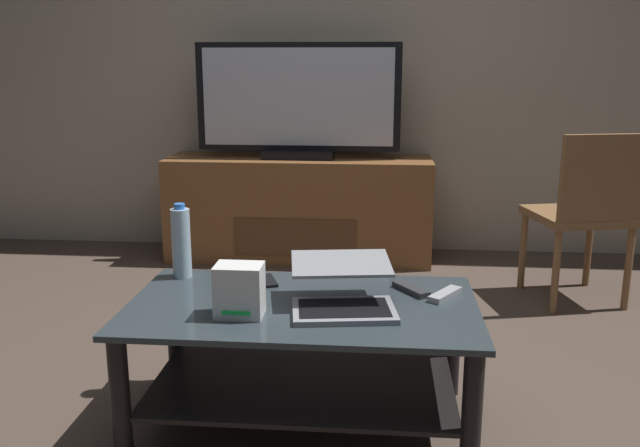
{
  "coord_description": "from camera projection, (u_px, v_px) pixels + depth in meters",
  "views": [
    {
      "loc": [
        0.22,
        -2.25,
        1.22
      ],
      "look_at": [
        -0.01,
        0.34,
        0.59
      ],
      "focal_mm": 38.0,
      "sensor_mm": 36.0,
      "label": 1
    }
  ],
  "objects": [
    {
      "name": "cell_phone",
      "position": [
        265.0,
        281.0,
        2.43
      ],
      "size": [
        0.11,
        0.16,
        0.01
      ],
      "primitive_type": "cube",
      "rotation": [
        0.0,
        0.0,
        0.35
      ],
      "color": "black",
      "rests_on": "coffee_table"
    },
    {
      "name": "coffee_table",
      "position": [
        303.0,
        343.0,
        2.25
      ],
      "size": [
        1.14,
        0.65,
        0.44
      ],
      "color": "#2D383D",
      "rests_on": "ground"
    },
    {
      "name": "water_bottle_near",
      "position": [
        181.0,
        242.0,
        2.46
      ],
      "size": [
        0.07,
        0.07,
        0.28
      ],
      "color": "silver",
      "rests_on": "coffee_table"
    },
    {
      "name": "soundbar_remote",
      "position": [
        411.0,
        289.0,
        2.33
      ],
      "size": [
        0.13,
        0.16,
        0.02
      ],
      "primitive_type": "cube",
      "rotation": [
        0.0,
        0.0,
        0.62
      ],
      "color": "#2D2D30",
      "rests_on": "coffee_table"
    },
    {
      "name": "ground_plane",
      "position": [
        314.0,
        402.0,
        2.48
      ],
      "size": [
        7.68,
        7.68,
        0.0
      ],
      "primitive_type": "plane",
      "color": "#4C3D33"
    },
    {
      "name": "router_box",
      "position": [
        239.0,
        290.0,
        2.1
      ],
      "size": [
        0.15,
        0.11,
        0.16
      ],
      "color": "white",
      "rests_on": "coffee_table"
    },
    {
      "name": "tv_remote",
      "position": [
        445.0,
        294.0,
        2.27
      ],
      "size": [
        0.13,
        0.16,
        0.02
      ],
      "primitive_type": "cube",
      "rotation": [
        0.0,
        0.0,
        -0.59
      ],
      "color": "#99999E",
      "rests_on": "coffee_table"
    },
    {
      "name": "media_cabinet",
      "position": [
        299.0,
        208.0,
        4.24
      ],
      "size": [
        1.63,
        0.48,
        0.64
      ],
      "color": "brown",
      "rests_on": "ground"
    },
    {
      "name": "laptop",
      "position": [
        343.0,
        291.0,
        2.17
      ],
      "size": [
        0.37,
        0.38,
        0.14
      ],
      "color": "gray",
      "rests_on": "coffee_table"
    },
    {
      "name": "television",
      "position": [
        298.0,
        103.0,
        4.06
      ],
      "size": [
        1.23,
        0.2,
        0.69
      ],
      "color": "black",
      "rests_on": "media_cabinet"
    },
    {
      "name": "dining_chair",
      "position": [
        586.0,
        208.0,
        3.37
      ],
      "size": [
        0.53,
        0.53,
        0.88
      ],
      "color": "brown",
      "rests_on": "ground"
    },
    {
      "name": "back_wall",
      "position": [
        348.0,
        31.0,
        4.27
      ],
      "size": [
        6.4,
        0.12,
        2.8
      ],
      "primitive_type": "cube",
      "color": "#B2A38C",
      "rests_on": "ground"
    }
  ]
}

